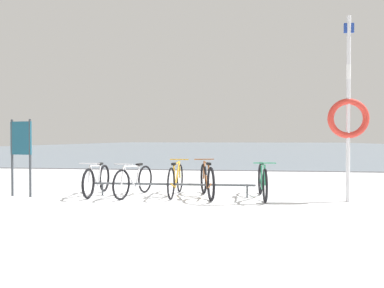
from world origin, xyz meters
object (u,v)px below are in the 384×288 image
Objects in this scene: bicycle_3 at (207,180)px; info_sign at (21,145)px; bicycle_0 at (97,180)px; bicycle_2 at (176,179)px; rescue_post at (348,115)px; bicycle_1 at (134,181)px; bicycle_4 at (262,181)px.

bicycle_3 is 4.29m from info_sign.
bicycle_0 is at bearing 14.26° from info_sign.
info_sign is at bearing -171.07° from bicycle_2.
info_sign is 7.18m from rescue_post.
bicycle_2 is (0.94, 0.19, 0.02)m from bicycle_1.
bicycle_0 is at bearing 178.06° from rescue_post.
bicycle_3 is 0.94× the size of info_sign.
bicycle_1 is (0.91, -0.06, 0.00)m from bicycle_0.
bicycle_2 is 0.75m from bicycle_3.
bicycle_0 is 0.96× the size of bicycle_2.
rescue_post is at bearing 1.79° from info_sign.
bicycle_1 is 2.68m from info_sign.
bicycle_0 is 1.85m from bicycle_2.
info_sign is (-1.62, -0.41, 0.82)m from bicycle_0.
bicycle_0 is 0.96× the size of info_sign.
info_sign is (-5.42, -0.43, 0.80)m from bicycle_4.
bicycle_2 is 1.07× the size of bicycle_3.
bicycle_2 is at bearing 4.13° from bicycle_0.
bicycle_1 is at bearing 8.00° from info_sign.
bicycle_1 is at bearing -168.59° from bicycle_2.
rescue_post is (3.68, -0.32, 1.44)m from bicycle_2.
rescue_post is at bearing -4.97° from bicycle_2.
bicycle_2 is at bearing 168.87° from bicycle_3.
bicycle_0 is 1.86m from info_sign.
bicycle_2 is at bearing 176.78° from bicycle_4.
info_sign is at bearing -174.55° from bicycle_3.
bicycle_0 is at bearing -179.65° from bicycle_4.
info_sign reaches higher than bicycle_4.
bicycle_0 reaches higher than bicycle_1.
bicycle_4 is (1.22, 0.03, -0.01)m from bicycle_3.
info_sign is (-3.47, -0.54, 0.80)m from bicycle_2.
bicycle_0 is 3.80m from bicycle_4.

